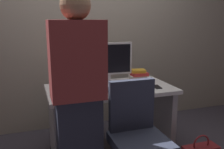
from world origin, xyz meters
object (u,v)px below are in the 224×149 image
desk (111,108)px  office_chair (138,144)px  keyboard (115,89)px  book_stack (139,75)px  mouse (139,85)px  cell_phone (157,87)px  monitor (109,60)px  person_at_desk (78,99)px  cup_near_keyboard (75,91)px

desk → office_chair: (0.00, -0.70, -0.07)m
keyboard → book_stack: size_ratio=1.88×
keyboard → mouse: mouse is taller
desk → mouse: size_ratio=13.25×
keyboard → cell_phone: keyboard is taller
monitor → mouse: (0.24, -0.28, -0.24)m
person_at_desk → book_stack: size_ratio=7.16×
book_stack → cell_phone: book_stack is taller
person_at_desk → office_chair: bearing=-9.4°
mouse → office_chair: bearing=-114.5°
monitor → cup_near_keyboard: size_ratio=6.16×
office_chair → cell_phone: bearing=49.9°
keyboard → book_stack: bearing=33.7°
person_at_desk → cell_phone: person_at_desk is taller
mouse → cell_phone: size_ratio=0.69×
cell_phone → book_stack: bearing=110.6°
office_chair → book_stack: 1.02m
monitor → mouse: monitor is taller
desk → keyboard: 0.26m
cup_near_keyboard → person_at_desk: bearing=-96.8°
person_at_desk → book_stack: (0.87, 0.79, -0.05)m
desk → monitor: size_ratio=2.45×
keyboard → mouse: 0.28m
office_chair → monitor: (0.04, 0.89, 0.55)m
office_chair → monitor: monitor is taller
office_chair → mouse: (0.28, 0.62, 0.31)m
mouse → cell_phone: mouse is taller
cup_near_keyboard → book_stack: bearing=21.8°
monitor → cup_near_keyboard: bearing=-142.2°
keyboard → cell_phone: bearing=-6.7°
office_chair → book_stack: bearing=65.4°
office_chair → person_at_desk: person_at_desk is taller
monitor → desk: bearing=-102.4°
mouse → desk: bearing=163.1°
desk → monitor: (0.04, 0.19, 0.49)m
desk → keyboard: bearing=-84.9°
desk → office_chair: bearing=-89.7°
person_at_desk → mouse: bearing=35.6°
cup_near_keyboard → cell_phone: bearing=0.6°
keyboard → cell_phone: (0.46, -0.05, -0.01)m
person_at_desk → monitor: bearing=58.0°
office_chair → cup_near_keyboard: bearing=127.5°
book_stack → keyboard: bearing=-145.4°
person_at_desk → keyboard: 0.71m
keyboard → mouse: size_ratio=4.30×
office_chair → book_stack: (0.40, 0.87, 0.36)m
desk → mouse: bearing=-16.9°
office_chair → desk: bearing=90.3°
mouse → cell_phone: (0.18, -0.07, -0.01)m
cell_phone → cup_near_keyboard: bearing=-170.9°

